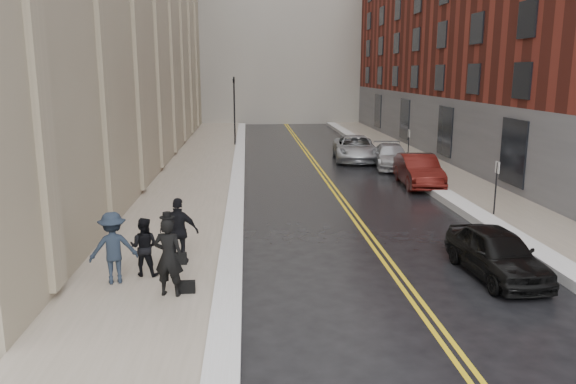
{
  "coord_description": "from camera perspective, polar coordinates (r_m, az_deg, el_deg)",
  "views": [
    {
      "loc": [
        -1.65,
        -12.58,
        5.63
      ],
      "look_at": [
        -0.31,
        5.98,
        1.6
      ],
      "focal_mm": 35.0,
      "sensor_mm": 36.0,
      "label": 1
    }
  ],
  "objects": [
    {
      "name": "car_silver_far",
      "position": [
        36.15,
        6.84,
        4.44
      ],
      "size": [
        3.13,
        5.9,
        1.58
      ],
      "primitive_type": "imported",
      "rotation": [
        0.0,
        0.0,
        -0.09
      ],
      "color": "#A8ABB0",
      "rests_on": "ground"
    },
    {
      "name": "pedestrian_main",
      "position": [
        14.18,
        -12.03,
        -6.46
      ],
      "size": [
        0.81,
        0.62,
        2.0
      ],
      "primitive_type": "imported",
      "rotation": [
        0.0,
        0.0,
        2.93
      ],
      "color": "black",
      "rests_on": "sidewalk_left"
    },
    {
      "name": "car_black",
      "position": [
        16.68,
        20.44,
        -5.81
      ],
      "size": [
        1.86,
        4.13,
        1.38
      ],
      "primitive_type": "imported",
      "rotation": [
        0.0,
        0.0,
        0.06
      ],
      "color": "black",
      "rests_on": "ground"
    },
    {
      "name": "snow_ridge_right",
      "position": [
        30.4,
        12.76,
        1.53
      ],
      "size": [
        0.85,
        60.8,
        0.3
      ],
      "primitive_type": "cube",
      "color": "silver",
      "rests_on": "ground"
    },
    {
      "name": "lane_stripe_a",
      "position": [
        29.4,
        3.81,
        1.16
      ],
      "size": [
        0.12,
        64.0,
        0.01
      ],
      "primitive_type": "cube",
      "color": "gold",
      "rests_on": "ground"
    },
    {
      "name": "building_right",
      "position": [
        40.54,
        25.08,
        15.88
      ],
      "size": [
        14.0,
        50.0,
        18.0
      ],
      "primitive_type": "cube",
      "color": "maroon",
      "rests_on": "ground"
    },
    {
      "name": "sidewalk_left",
      "position": [
        29.25,
        -9.66,
        1.1
      ],
      "size": [
        4.0,
        64.0,
        0.15
      ],
      "primitive_type": "cube",
      "color": "gray",
      "rests_on": "ground"
    },
    {
      "name": "parking_sign_near",
      "position": [
        23.08,
        20.38,
        0.78
      ],
      "size": [
        0.06,
        0.35,
        2.23
      ],
      "color": "black",
      "rests_on": "ground"
    },
    {
      "name": "sidewalk_right",
      "position": [
        31.0,
        16.03,
        1.42
      ],
      "size": [
        3.0,
        64.0,
        0.15
      ],
      "primitive_type": "cube",
      "color": "gray",
      "rests_on": "ground"
    },
    {
      "name": "snow_ridge_left",
      "position": [
        29.1,
        -5.15,
        1.28
      ],
      "size": [
        0.7,
        60.8,
        0.26
      ],
      "primitive_type": "cube",
      "color": "silver",
      "rests_on": "ground"
    },
    {
      "name": "pedestrian_a",
      "position": [
        15.77,
        -14.42,
        -5.4
      ],
      "size": [
        0.88,
        0.74,
        1.62
      ],
      "primitive_type": "imported",
      "rotation": [
        0.0,
        0.0,
        2.97
      ],
      "color": "black",
      "rests_on": "sidewalk_left"
    },
    {
      "name": "traffic_signal",
      "position": [
        42.66,
        -5.48,
        8.74
      ],
      "size": [
        0.18,
        0.15,
        5.2
      ],
      "color": "black",
      "rests_on": "ground"
    },
    {
      "name": "pedestrian_c",
      "position": [
        16.41,
        -11.0,
        -3.93
      ],
      "size": [
        1.21,
        0.69,
        1.95
      ],
      "primitive_type": "imported",
      "rotation": [
        0.0,
        0.0,
        2.94
      ],
      "color": "black",
      "rests_on": "sidewalk_left"
    },
    {
      "name": "car_maroon",
      "position": [
        28.59,
        13.12,
        2.14
      ],
      "size": [
        1.96,
        4.85,
        1.57
      ],
      "primitive_type": "imported",
      "rotation": [
        0.0,
        0.0,
        -0.06
      ],
      "color": "#430F0B",
      "rests_on": "ground"
    },
    {
      "name": "lane_stripe_b",
      "position": [
        29.43,
        4.28,
        1.17
      ],
      "size": [
        0.12,
        64.0,
        0.01
      ],
      "primitive_type": "cube",
      "color": "gold",
      "rests_on": "ground"
    },
    {
      "name": "parking_sign_far",
      "position": [
        34.21,
        12.14,
        4.77
      ],
      "size": [
        0.06,
        0.35,
        2.23
      ],
      "color": "black",
      "rests_on": "ground"
    },
    {
      "name": "pedestrian_b",
      "position": [
        15.4,
        -17.33,
        -5.43
      ],
      "size": [
        1.38,
        1.01,
        1.91
      ],
      "primitive_type": "imported",
      "rotation": [
        0.0,
        0.0,
        3.41
      ],
      "color": "#1C2532",
      "rests_on": "sidewalk_left"
    },
    {
      "name": "car_silver_near",
      "position": [
        33.75,
        10.43,
        3.59
      ],
      "size": [
        2.46,
        4.91,
        1.37
      ],
      "primitive_type": "imported",
      "rotation": [
        0.0,
        0.0,
        -0.12
      ],
      "color": "#A4A6AC",
      "rests_on": "ground"
    },
    {
      "name": "ground",
      "position": [
        13.87,
        3.11,
        -11.73
      ],
      "size": [
        160.0,
        160.0,
        0.0
      ],
      "primitive_type": "plane",
      "color": "black",
      "rests_on": "ground"
    }
  ]
}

